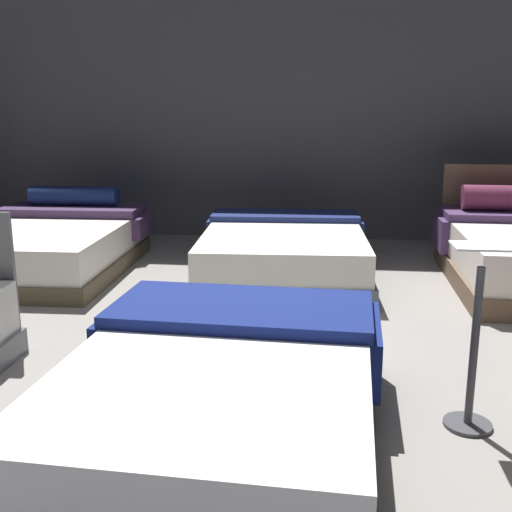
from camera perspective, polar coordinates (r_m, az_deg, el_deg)
name	(u,v)px	position (r m, az deg, el deg)	size (l,w,h in m)	color
ground_plane	(257,352)	(4.08, 0.13, -9.02)	(18.00, 18.00, 0.02)	gray
showroom_back_wall	(291,93)	(7.52, 3.28, 14.99)	(18.00, 0.06, 3.50)	#47474C
bed_1	(221,394)	(2.97, -3.26, -12.78)	(1.57, 2.04, 0.51)	#2F342C
bed_3	(49,246)	(6.34, -18.78, 0.92)	(1.64, 2.16, 0.75)	brown
bed_4	(284,253)	(5.76, 2.59, 0.24)	(1.64, 2.03, 0.51)	#4C575E
price_sign	(473,360)	(3.21, 19.65, -9.17)	(0.28, 0.24, 0.93)	#3F3F44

